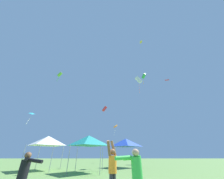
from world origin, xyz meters
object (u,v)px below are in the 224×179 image
(kite_green_box, at_px, (143,76))
(kite_red_diamond, at_px, (166,80))
(kite_orange_diamond, at_px, (115,127))
(canopy_tent_teal, at_px, (88,140))
(kite_cyan_diamond, at_px, (31,114))
(canopy_tent_white, at_px, (47,141))
(canopy_tent_blue, at_px, (125,143))
(kite_white_box, at_px, (138,80))
(person_watcher_black, at_px, (23,173))
(kite_yellow_diamond, at_px, (140,42))
(kite_lime_box, at_px, (59,75))
(kite_red_box, at_px, (104,109))
(person_companion_green, at_px, (135,173))
(person_flyer_orange, at_px, (112,166))

(kite_green_box, distance_m, kite_red_diamond, 12.87)
(kite_green_box, relative_size, kite_orange_diamond, 0.94)
(canopy_tent_teal, bearing_deg, kite_cyan_diamond, 140.43)
(canopy_tent_white, height_order, kite_cyan_diamond, kite_cyan_diamond)
(canopy_tent_blue, xyz_separation_m, kite_white_box, (2.54, -1.23, 9.70))
(person_watcher_black, height_order, kite_white_box, kite_white_box)
(kite_yellow_diamond, bearing_deg, kite_red_diamond, 49.70)
(kite_lime_box, bearing_deg, kite_orange_diamond, 51.85)
(kite_orange_diamond, relative_size, kite_red_diamond, 1.65)
(canopy_tent_white, height_order, canopy_tent_blue, canopy_tent_blue)
(canopy_tent_teal, relative_size, kite_red_box, 3.47)
(canopy_tent_blue, bearing_deg, kite_red_box, 165.75)
(kite_red_diamond, height_order, kite_red_box, kite_red_diamond)
(canopy_tent_white, bearing_deg, canopy_tent_teal, -20.04)
(person_companion_green, bearing_deg, canopy_tent_teal, 109.10)
(person_watcher_black, bearing_deg, kite_green_box, 59.72)
(kite_cyan_diamond, bearing_deg, person_companion_green, -49.94)
(kite_green_box, xyz_separation_m, kite_yellow_diamond, (-0.45, -2.66, 6.73))
(person_companion_green, relative_size, canopy_tent_teal, 0.51)
(kite_lime_box, bearing_deg, kite_red_diamond, 25.09)
(person_watcher_black, xyz_separation_m, person_companion_green, (3.74, -0.32, 0.05))
(canopy_tent_white, relative_size, kite_green_box, 1.52)
(person_companion_green, height_order, kite_yellow_diamond, kite_yellow_diamond)
(person_watcher_black, xyz_separation_m, kite_green_box, (9.42, 16.13, 14.67))
(canopy_tent_white, bearing_deg, canopy_tent_blue, 20.78)
(kite_lime_box, relative_size, kite_orange_diamond, 0.80)
(kite_white_box, height_order, kite_lime_box, kite_lime_box)
(kite_green_box, bearing_deg, kite_red_diamond, 43.17)
(person_flyer_orange, xyz_separation_m, person_watcher_black, (-2.99, -1.11, -0.12))
(person_flyer_orange, relative_size, canopy_tent_blue, 0.58)
(kite_green_box, height_order, kite_yellow_diamond, kite_yellow_diamond)
(person_watcher_black, distance_m, kite_lime_box, 19.31)
(person_watcher_black, height_order, kite_lime_box, kite_lime_box)
(kite_green_box, distance_m, kite_lime_box, 15.95)
(person_flyer_orange, xyz_separation_m, kite_red_diamond, (15.26, 23.31, 18.89))
(person_companion_green, distance_m, kite_lime_box, 20.97)
(canopy_tent_teal, distance_m, kite_yellow_diamond, 21.76)
(person_watcher_black, height_order, kite_red_box, kite_red_box)
(kite_red_box, bearing_deg, kite_green_box, 7.26)
(person_companion_green, distance_m, canopy_tent_blue, 14.83)
(person_watcher_black, xyz_separation_m, kite_red_box, (1.71, 15.15, 7.43))
(kite_yellow_diamond, bearing_deg, person_companion_green, -110.78)
(canopy_tent_white, xyz_separation_m, kite_red_box, (6.26, 4.44, 5.43))
(canopy_tent_white, distance_m, kite_red_diamond, 31.58)
(person_watcher_black, xyz_separation_m, kite_red_diamond, (18.25, 24.42, 19.02))
(kite_red_box, bearing_deg, person_flyer_orange, -84.78)
(person_flyer_orange, height_order, kite_red_box, kite_red_box)
(canopy_tent_white, height_order, kite_orange_diamond, kite_orange_diamond)
(kite_cyan_diamond, bearing_deg, kite_green_box, -11.89)
(person_companion_green, xyz_separation_m, canopy_tent_teal, (-3.17, 9.16, 1.81))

